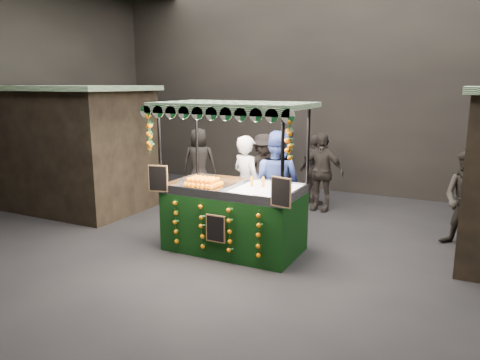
% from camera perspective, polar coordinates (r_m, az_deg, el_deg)
% --- Properties ---
extents(ground, '(12.00, 12.00, 0.00)m').
position_cam_1_polar(ground, '(7.30, 0.20, -9.31)').
color(ground, black).
rests_on(ground, ground).
extents(market_hall, '(12.10, 10.10, 5.05)m').
position_cam_1_polar(market_hall, '(6.84, 0.22, 18.13)').
color(market_hall, black).
rests_on(market_hall, ground).
extents(neighbour_stall_left, '(3.00, 2.20, 2.60)m').
position_cam_1_polar(neighbour_stall_left, '(10.35, -19.57, 3.82)').
color(neighbour_stall_left, black).
rests_on(neighbour_stall_left, ground).
extents(juice_stall, '(2.44, 1.43, 2.36)m').
position_cam_1_polar(juice_stall, '(7.29, -0.77, -3.28)').
color(juice_stall, black).
rests_on(juice_stall, ground).
extents(vendor_grey, '(0.75, 0.64, 1.75)m').
position_cam_1_polar(vendor_grey, '(8.18, 0.82, -0.56)').
color(vendor_grey, gray).
rests_on(vendor_grey, ground).
extents(vendor_blue, '(0.98, 0.80, 1.86)m').
position_cam_1_polar(vendor_blue, '(7.98, 4.56, -0.50)').
color(vendor_blue, navy).
rests_on(vendor_blue, ground).
extents(shopper_0, '(0.79, 0.70, 1.82)m').
position_cam_1_polar(shopper_0, '(10.79, -15.39, 2.26)').
color(shopper_0, '#292421').
rests_on(shopper_0, ground).
extents(shopper_1, '(0.95, 0.85, 1.61)m').
position_cam_1_polar(shopper_1, '(8.23, 26.40, -2.27)').
color(shopper_1, black).
rests_on(shopper_1, ground).
extents(shopper_2, '(0.93, 0.89, 1.55)m').
position_cam_1_polar(shopper_2, '(10.22, 9.22, 1.22)').
color(shopper_2, '#2A2322').
rests_on(shopper_2, ground).
extents(shopper_3, '(1.01, 1.18, 1.58)m').
position_cam_1_polar(shopper_3, '(10.02, 2.91, 1.25)').
color(shopper_3, black).
rests_on(shopper_3, ground).
extents(shopper_4, '(0.93, 0.80, 1.62)m').
position_cam_1_polar(shopper_4, '(10.97, -5.10, 2.24)').
color(shopper_4, '#2A2522').
rests_on(shopper_4, ground).
extents(shopper_6, '(0.43, 0.61, 1.61)m').
position_cam_1_polar(shopper_6, '(10.96, 5.60, 2.19)').
color(shopper_6, '#2C2524').
rests_on(shopper_6, ground).
extents(shopper_7, '(1.00, 0.50, 1.65)m').
position_cam_1_polar(shopper_7, '(9.77, 10.06, 1.01)').
color(shopper_7, '#2D2824').
rests_on(shopper_7, ground).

